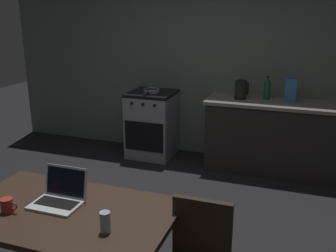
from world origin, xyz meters
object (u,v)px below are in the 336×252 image
(coffee_mug, at_px, (7,205))
(drinking_glass, at_px, (105,222))
(laptop, at_px, (59,197))
(bottle_b, at_px, (267,88))
(cereal_box, at_px, (291,90))
(electric_kettle, at_px, (241,90))
(dining_table, at_px, (66,220))
(stove_oven, at_px, (152,124))
(frying_pan, at_px, (151,91))

(coffee_mug, xyz_separation_m, drinking_glass, (0.70, 0.00, 0.02))
(laptop, xyz_separation_m, bottle_b, (1.03, 2.93, 0.23))
(coffee_mug, relative_size, cereal_box, 0.41)
(electric_kettle, bearing_deg, dining_table, -102.16)
(stove_oven, height_order, cereal_box, cereal_box)
(dining_table, height_order, laptop, laptop)
(stove_oven, xyz_separation_m, bottle_b, (1.50, 0.08, 0.59))
(laptop, bearing_deg, bottle_b, 72.55)
(laptop, height_order, cereal_box, cereal_box)
(drinking_glass, relative_size, cereal_box, 0.45)
(dining_table, height_order, drinking_glass, drinking_glass)
(coffee_mug, bearing_deg, laptop, 39.96)
(electric_kettle, height_order, drinking_glass, electric_kettle)
(stove_oven, relative_size, dining_table, 0.65)
(dining_table, relative_size, bottle_b, 4.84)
(frying_pan, relative_size, drinking_glass, 3.09)
(laptop, relative_size, coffee_mug, 2.70)
(drinking_glass, height_order, cereal_box, cereal_box)
(dining_table, distance_m, laptop, 0.16)
(stove_oven, bearing_deg, laptop, -80.56)
(laptop, distance_m, drinking_glass, 0.50)
(laptop, height_order, frying_pan, laptop)
(stove_oven, bearing_deg, coffee_mug, -85.70)
(electric_kettle, bearing_deg, stove_oven, -179.88)
(bottle_b, bearing_deg, coffee_mug, -112.11)
(drinking_glass, bearing_deg, frying_pan, 106.96)
(frying_pan, xyz_separation_m, cereal_box, (1.78, 0.05, 0.12))
(stove_oven, xyz_separation_m, electric_kettle, (1.19, 0.00, 0.57))
(electric_kettle, xyz_separation_m, bottle_b, (0.31, 0.08, 0.02))
(coffee_mug, bearing_deg, stove_oven, 94.30)
(drinking_glass, bearing_deg, bottle_b, 79.58)
(electric_kettle, relative_size, bottle_b, 0.84)
(dining_table, relative_size, coffee_mug, 11.79)
(stove_oven, height_order, bottle_b, bottle_b)
(dining_table, distance_m, frying_pan, 2.95)
(frying_pan, xyz_separation_m, bottle_b, (1.50, 0.11, 0.11))
(drinking_glass, relative_size, bottle_b, 0.45)
(dining_table, relative_size, laptop, 4.36)
(cereal_box, bearing_deg, frying_pan, -178.39)
(frying_pan, relative_size, bottle_b, 1.38)
(frying_pan, bearing_deg, electric_kettle, 1.44)
(electric_kettle, xyz_separation_m, frying_pan, (-1.19, -0.03, -0.09))
(frying_pan, height_order, bottle_b, bottle_b)
(frying_pan, bearing_deg, drinking_glass, -73.04)
(electric_kettle, xyz_separation_m, cereal_box, (0.59, 0.02, 0.03))
(frying_pan, relative_size, coffee_mug, 3.36)
(drinking_glass, xyz_separation_m, bottle_b, (0.58, 3.13, 0.21))
(drinking_glass, bearing_deg, dining_table, 159.37)
(cereal_box, xyz_separation_m, bottle_b, (-0.28, 0.06, -0.01))
(stove_oven, xyz_separation_m, cereal_box, (1.78, 0.02, 0.59))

